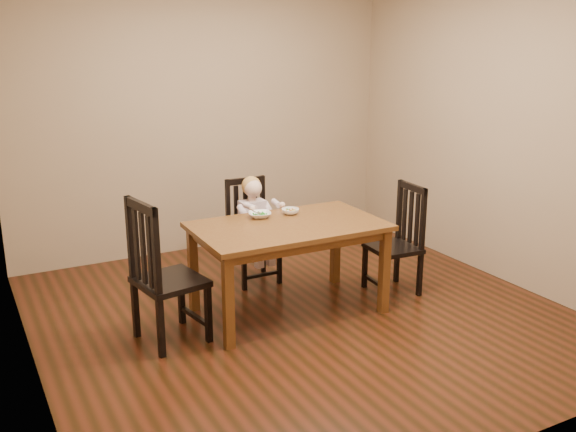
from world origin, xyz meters
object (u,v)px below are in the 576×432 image
chair_right (398,241)px  dining_table (288,234)px  chair_left (163,275)px  toddler (253,220)px  bowl_peas (260,215)px  bowl_veg (290,211)px  chair_child (251,233)px

chair_right → dining_table: bearing=90.5°
chair_left → toddler: 1.34m
chair_right → bowl_peas: bearing=77.9°
dining_table → chair_left: (-1.04, -0.05, -0.14)m
toddler → dining_table: bearing=86.7°
dining_table → bowl_veg: (0.15, 0.25, 0.11)m
chair_left → chair_right: chair_left is taller
chair_left → bowl_peas: size_ratio=5.91×
bowl_peas → bowl_veg: bearing=-5.4°
dining_table → chair_left: size_ratio=1.38×
chair_left → chair_right: (2.08, -0.02, -0.06)m
chair_left → bowl_veg: (1.19, 0.29, 0.24)m
dining_table → toddler: bearing=86.7°
chair_left → bowl_veg: size_ratio=7.38×
chair_left → bowl_veg: 1.25m
chair_left → bowl_peas: bearing=99.3°
toddler → bowl_veg: 0.53m
chair_left → bowl_peas: 1.01m
chair_right → chair_child: bearing=53.8°
dining_table → chair_child: bearing=86.9°
toddler → bowl_peas: (-0.16, -0.46, 0.18)m
chair_left → bowl_peas: chair_left is taller
chair_right → bowl_peas: size_ratio=5.19×
dining_table → chair_right: 1.06m
chair_right → bowl_peas: 1.24m
chair_right → bowl_veg: size_ratio=6.48×
chair_child → chair_right: bearing=139.5°
chair_child → dining_table: bearing=86.9°
dining_table → chair_right: chair_right is taller
toddler → chair_left: bearing=35.7°
chair_child → toddler: bearing=90.0°
chair_child → bowl_veg: 0.63m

